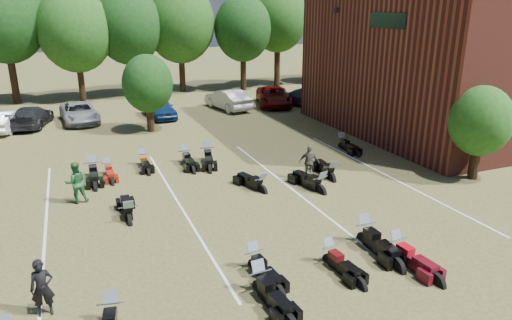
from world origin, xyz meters
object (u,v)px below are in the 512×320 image
person_grey (309,162)px  motorcycle_3 (254,269)px  car_4 (160,108)px  person_green (76,183)px  person_black (42,288)px

person_grey → motorcycle_3: 8.31m
car_4 → person_green: bearing=-117.9°
motorcycle_3 → person_black: bearing=174.5°
person_grey → motorcycle_3: bearing=81.7°
person_black → person_grey: bearing=28.4°
car_4 → person_grey: size_ratio=2.66×
person_green → person_grey: person_green is taller
person_black → person_grey: (11.17, 6.30, 0.01)m
person_black → person_green: size_ratio=0.91×
person_green → person_grey: size_ratio=1.09×
car_4 → person_grey: (4.04, -15.28, 0.07)m
person_green → motorcycle_3: size_ratio=0.81×
car_4 → person_green: (-6.11, -14.16, 0.14)m
person_black → motorcycle_3: bearing=-1.2°
person_green → motorcycle_3: person_green is taller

